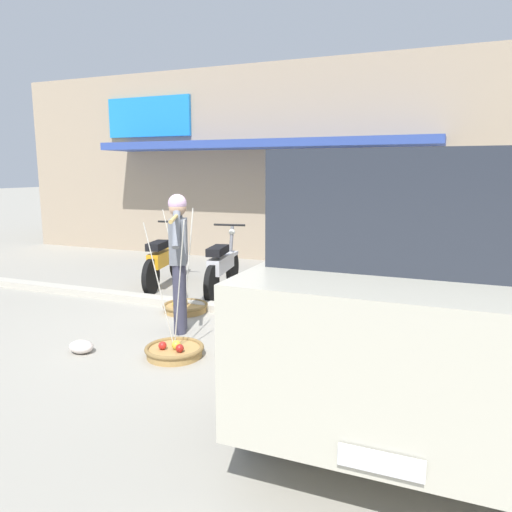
# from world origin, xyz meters

# --- Properties ---
(ground_plane) EXTENTS (90.00, 90.00, 0.00)m
(ground_plane) POSITION_xyz_m (0.00, 0.00, 0.00)
(ground_plane) COLOR #9E998C
(sidewalk_curb) EXTENTS (20.00, 0.24, 0.10)m
(sidewalk_curb) POSITION_xyz_m (0.00, 0.70, 0.05)
(sidewalk_curb) COLOR #BAB4A5
(sidewalk_curb) RESTS_ON ground
(fruit_vendor) EXTENTS (0.78, 1.53, 1.70)m
(fruit_vendor) POSITION_xyz_m (-0.51, -0.27, 0.98)
(fruit_vendor) COLOR #38384C
(fruit_vendor) RESTS_ON ground
(fruit_basket_left_side) EXTENTS (0.64, 0.64, 1.45)m
(fruit_basket_left_side) POSITION_xyz_m (-0.89, 0.48, 0.07)
(fruit_basket_left_side) COLOR #B2894C
(fruit_basket_left_side) RESTS_ON ground
(fruit_basket_right_side) EXTENTS (0.64, 0.64, 1.45)m
(fruit_basket_right_side) POSITION_xyz_m (-0.14, -1.03, 0.07)
(fruit_basket_right_side) COLOR #B2894C
(fruit_basket_right_side) RESTS_ON ground
(motorcycle_nearest_shop) EXTENTS (0.58, 1.80, 1.09)m
(motorcycle_nearest_shop) POSITION_xyz_m (-2.00, 1.68, 0.45)
(motorcycle_nearest_shop) COLOR black
(motorcycle_nearest_shop) RESTS_ON ground
(motorcycle_second_in_row) EXTENTS (0.56, 1.81, 1.09)m
(motorcycle_second_in_row) POSITION_xyz_m (-0.85, 1.60, 0.45)
(motorcycle_second_in_row) COLOR black
(motorcycle_second_in_row) RESTS_ON ground
(motorcycle_third_in_row) EXTENTS (0.61, 1.79, 1.09)m
(motorcycle_third_in_row) POSITION_xyz_m (0.28, 1.91, 0.45)
(motorcycle_third_in_row) COLOR black
(motorcycle_third_in_row) RESTS_ON ground
(parked_truck) EXTENTS (2.19, 4.74, 2.10)m
(parked_truck) POSITION_xyz_m (2.29, -0.72, 1.03)
(parked_truck) COLOR beige
(parked_truck) RESTS_ON ground
(storefront_building) EXTENTS (13.00, 6.00, 4.20)m
(storefront_building) POSITION_xyz_m (-1.24, 7.11, 2.10)
(storefront_building) COLOR tan
(storefront_building) RESTS_ON ground
(plastic_litter_bag) EXTENTS (0.28, 0.22, 0.14)m
(plastic_litter_bag) POSITION_xyz_m (-1.15, -1.32, 0.07)
(plastic_litter_bag) COLOR silver
(plastic_litter_bag) RESTS_ON ground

